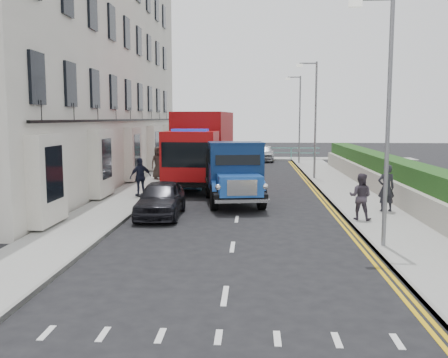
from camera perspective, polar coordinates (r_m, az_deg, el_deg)
ground at (r=16.52m, az=1.25°, el=-6.01°), size 120.00×120.00×0.00m
pavement_west at (r=26.00m, az=-9.57°, el=-1.19°), size 2.40×38.00×0.12m
pavement_east at (r=25.80m, az=13.82°, el=-1.36°), size 2.60×38.00×0.12m
promenade at (r=45.24m, az=2.54°, el=2.35°), size 30.00×2.50×0.12m
sea_plane at (r=76.18m, az=2.83°, el=4.19°), size 120.00×120.00×0.00m
terrace_west at (r=30.96m, az=-16.09°, el=13.12°), size 6.31×30.20×14.25m
garden_east at (r=26.11m, az=18.00°, el=0.45°), size 1.45×28.00×1.75m
seafront_railing at (r=44.40m, az=2.53°, el=2.94°), size 13.00×0.08×1.11m
lamp_near at (r=14.55m, az=17.84°, el=7.76°), size 1.23×0.18×7.00m
lamp_mid at (r=30.31m, az=10.20°, el=7.41°), size 1.23×0.18×7.00m
lamp_far at (r=40.25m, az=8.48°, el=7.32°), size 1.23×0.18×7.00m
bedford_lorry at (r=21.10m, az=1.30°, el=0.22°), size 3.02×5.89×2.67m
red_lorry at (r=27.14m, az=-2.60°, el=3.67°), size 3.16×7.88×4.04m
parked_car_front at (r=19.04m, az=-7.25°, el=-2.25°), size 1.68×4.02×1.36m
parked_car_mid at (r=26.76m, az=-3.54°, el=0.40°), size 1.78×4.07×1.30m
parked_car_rear at (r=30.14m, az=-4.69°, el=1.28°), size 2.29×5.12×1.46m
seafront_car_left at (r=39.34m, az=1.64°, el=2.59°), size 3.54×5.45×1.40m
seafront_car_right at (r=43.21m, az=4.63°, el=2.98°), size 1.81×4.20×1.41m
pedestrian_east_near at (r=20.25m, az=18.05°, el=-0.98°), size 0.71×0.51×1.83m
pedestrian_east_far at (r=18.32m, az=15.33°, el=-1.95°), size 0.98×0.88×1.66m
pedestrian_west_near at (r=23.26m, az=-9.52°, el=0.22°), size 1.10×0.97×1.79m
pedestrian_west_far at (r=29.79m, az=-7.51°, el=1.86°), size 1.12×1.03×1.92m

